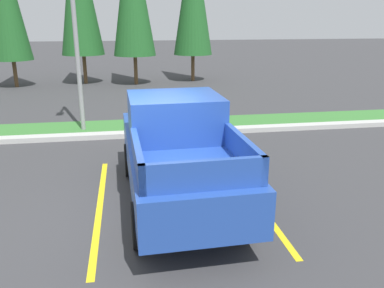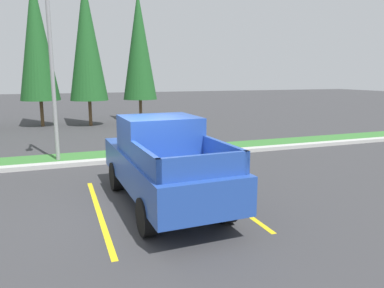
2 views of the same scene
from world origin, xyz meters
name	(u,v)px [view 1 (image 1 of 2)]	position (x,y,z in m)	size (l,w,h in m)	color
ground_plane	(142,209)	(0.00, 0.00, 0.00)	(120.00, 120.00, 0.00)	#38383A
parking_line_near	(100,206)	(-0.81, 0.26, 0.00)	(0.12, 4.80, 0.01)	yellow
parking_line_far	(252,195)	(2.29, 0.26, 0.00)	(0.12, 4.80, 0.01)	yellow
curb_strip	(135,134)	(0.00, 5.00, 0.07)	(56.00, 0.40, 0.15)	#B2B2AD
grass_median	(134,126)	(0.00, 6.10, 0.03)	(56.00, 1.80, 0.06)	#387533
pickup_truck_main	(177,151)	(0.74, 0.31, 1.04)	(2.10, 5.29, 2.10)	black
street_light	(72,3)	(-1.62, 5.74, 3.93)	(0.24, 1.49, 6.76)	gray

